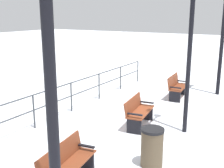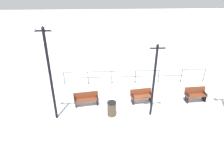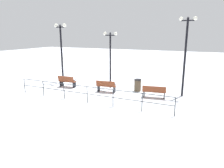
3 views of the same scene
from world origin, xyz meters
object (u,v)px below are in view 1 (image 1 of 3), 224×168
object	(u,v)px
bench_nearest	(67,164)
trash_bin	(152,147)
bench_third	(177,87)
lamppost_middle	(191,29)
bench_second	(138,112)
lamppost_near	(47,16)

from	to	relation	value
bench_nearest	trash_bin	bearing A→B (deg)	44.25
bench_third	trash_bin	bearing A→B (deg)	-81.13
bench_nearest	lamppost_middle	bearing A→B (deg)	63.67
bench_third	bench_second	bearing A→B (deg)	-94.61
bench_second	lamppost_middle	bearing A→B (deg)	4.68
bench_nearest	bench_second	xyz separation A→B (m)	(-0.12, 3.51, 0.02)
lamppost_middle	trash_bin	size ratio (longest dim) A/B	4.78
bench_second	lamppost_near	bearing A→B (deg)	-83.38
bench_nearest	bench_second	size ratio (longest dim) A/B	1.08
lamppost_near	lamppost_middle	xyz separation A→B (m)	(0.00, 5.46, -0.40)
bench_third	lamppost_middle	xyz separation A→B (m)	(1.32, -3.20, 2.47)
bench_third	trash_bin	distance (m)	5.62
bench_third	trash_bin	size ratio (longest dim) A/B	1.59
bench_third	lamppost_middle	size ratio (longest dim) A/B	0.33
bench_second	lamppost_near	distance (m)	6.05
bench_second	bench_third	xyz separation A→B (m)	(0.03, 3.51, 0.01)
bench_third	lamppost_near	distance (m)	9.22
lamppost_middle	bench_nearest	bearing A→B (deg)	-107.91
bench_third	lamppost_near	xyz separation A→B (m)	(1.32, -8.66, 2.87)
bench_second	bench_third	size ratio (longest dim) A/B	1.03
lamppost_near	bench_second	bearing A→B (deg)	104.73
bench_second	trash_bin	xyz separation A→B (m)	(1.29, -1.97, -0.01)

